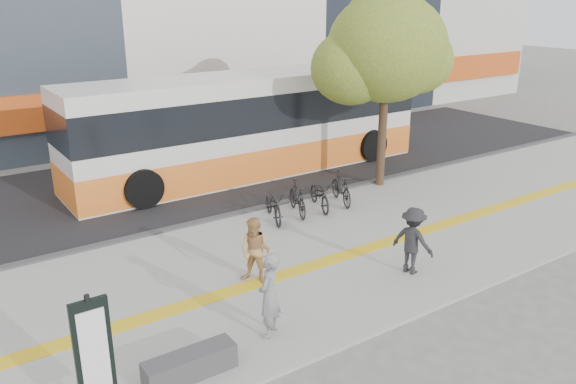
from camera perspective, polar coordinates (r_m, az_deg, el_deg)
ground at (r=12.44m, az=-0.87°, el=-11.16°), size 120.00×120.00×0.00m
sidewalk at (r=13.55m, az=-4.41°, el=-8.34°), size 40.00×7.00×0.08m
tactile_strip at (r=13.14m, az=-3.31°, el=-9.01°), size 40.00×0.45×0.01m
street at (r=19.93m, az=-15.30°, el=0.15°), size 40.00×8.00×0.06m
curb at (r=16.40m, az=-10.58°, el=-3.47°), size 40.00×0.25×0.14m
bench at (r=10.35m, az=-9.60°, el=-16.41°), size 1.60×0.45×0.45m
signboard at (r=9.10m, az=-18.57°, el=-14.62°), size 0.55×0.10×2.20m
street_tree at (r=19.10m, az=9.38°, el=13.58°), size 4.40×3.80×6.31m
bus at (r=20.81m, az=-3.68°, el=6.41°), size 13.21×3.13×3.52m
bicycle_row at (r=17.11m, az=1.97°, el=-0.43°), size 3.54×1.81×1.00m
seated_woman at (r=10.97m, az=-1.86°, el=-10.09°), size 0.73×0.69×1.68m
pedestrian_tan at (r=12.91m, az=-3.22°, el=-5.80°), size 0.89×0.94×1.52m
pedestrian_dark at (r=13.63m, az=12.17°, el=-4.68°), size 0.83×1.14×1.59m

